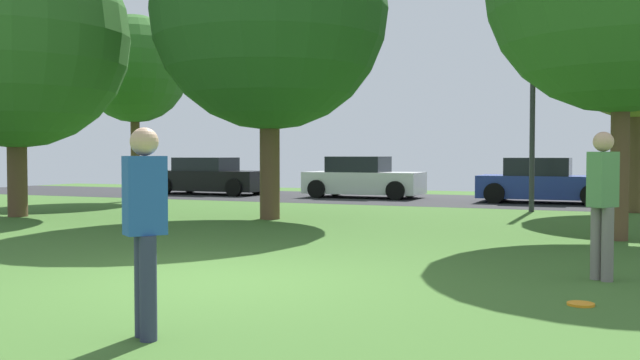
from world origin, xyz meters
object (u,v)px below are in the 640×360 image
frisbee_disc (581,304)px  birch_tree_lone (135,69)px  person_thrower (145,222)px  oak_tree_center (269,12)px  person_catcher (603,197)px  parked_car_blue (543,182)px  maple_tree_near (15,36)px  maple_tree_far (637,29)px  parked_car_white (363,179)px  parked_car_black (210,177)px  street_lamp_post (532,127)px

frisbee_disc → birch_tree_lone: bearing=141.4°
person_thrower → oak_tree_center: bearing=59.6°
person_catcher → frisbee_disc: person_catcher is taller
oak_tree_center → frisbee_disc: bearing=-45.2°
person_catcher → parked_car_blue: (-2.03, 14.05, -0.35)m
person_catcher → frisbee_disc: 1.88m
oak_tree_center → maple_tree_near: (-6.00, -1.82, -0.45)m
maple_tree_far → person_catcher: bearing=-92.9°
parked_car_blue → maple_tree_far: bearing=-49.4°
parked_car_white → parked_car_blue: (6.13, -0.30, -0.02)m
parked_car_black → street_lamp_post: bearing=-17.0°
frisbee_disc → maple_tree_far: bearing=86.8°
parked_car_black → parked_car_white: 6.14m
parked_car_blue → parked_car_black: bearing=179.8°
parked_car_black → parked_car_white: bearing=2.4°
person_thrower → frisbee_disc: size_ratio=6.43×
person_catcher → parked_car_black: size_ratio=0.41×
maple_tree_near → parked_car_black: size_ratio=1.64×
oak_tree_center → frisbee_disc: (7.23, -7.28, -4.84)m
birch_tree_lone → maple_tree_near: bearing=-79.7°
birch_tree_lone → street_lamp_post: bearing=2.2°
parked_car_white → person_catcher: bearing=-60.4°
parked_car_blue → parked_car_white: bearing=177.2°
person_thrower → parked_car_blue: (1.36, 18.42, -0.32)m
maple_tree_near → parked_car_black: 10.94m
street_lamp_post → parked_car_black: bearing=163.0°
birch_tree_lone → parked_car_white: (6.32, 4.51, -3.65)m
oak_tree_center → birch_tree_lone: size_ratio=1.26×
street_lamp_post → frisbee_disc: bearing=-81.4°
birch_tree_lone → parked_car_black: 5.62m
maple_tree_near → birch_tree_lone: bearing=100.3°
maple_tree_near → parked_car_blue: maple_tree_near is taller
maple_tree_near → parked_car_white: bearing=63.5°
frisbee_disc → person_catcher: bearing=84.4°
parked_car_white → street_lamp_post: (6.19, -4.03, 1.59)m
person_catcher → parked_car_black: 20.08m
oak_tree_center → street_lamp_post: size_ratio=1.70×
frisbee_disc → street_lamp_post: bearing=98.6°
birch_tree_lone → street_lamp_post: size_ratio=1.35×
person_thrower → parked_car_white: size_ratio=0.42×
maple_tree_far → birch_tree_lone: bearing=-175.4°
oak_tree_center → frisbee_disc: size_ratio=28.27×
maple_tree_far → parked_car_white: size_ratio=1.74×
person_catcher → birch_tree_lone: bearing=-86.4°
maple_tree_far → parked_car_black: 15.71m
oak_tree_center → maple_tree_far: bearing=34.0°
parked_car_white → parked_car_blue: parked_car_white is taller
frisbee_disc → parked_car_blue: size_ratio=0.07×
person_thrower → parked_car_black: (-10.90, 18.46, -0.31)m
maple_tree_far → person_thrower: (-3.94, -15.40, -3.82)m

